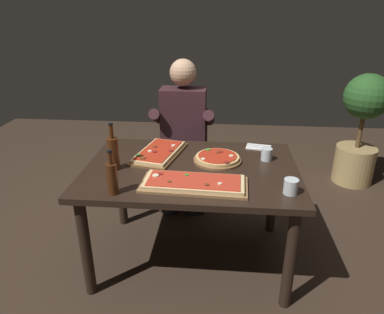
% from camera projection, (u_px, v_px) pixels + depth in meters
% --- Properties ---
extents(ground_plane, '(6.40, 6.40, 0.00)m').
position_uv_depth(ground_plane, '(191.00, 257.00, 2.62)').
color(ground_plane, '#38281E').
extents(dining_table, '(1.40, 0.96, 0.74)m').
position_uv_depth(dining_table, '(191.00, 180.00, 2.36)').
color(dining_table, black).
rests_on(dining_table, ground_plane).
extents(pizza_rectangular_front, '(0.64, 0.29, 0.05)m').
position_uv_depth(pizza_rectangular_front, '(194.00, 183.00, 2.07)').
color(pizza_rectangular_front, olive).
rests_on(pizza_rectangular_front, dining_table).
extents(pizza_rectangular_left, '(0.37, 0.53, 0.05)m').
position_uv_depth(pizza_rectangular_left, '(159.00, 153.00, 2.50)').
color(pizza_rectangular_left, brown).
rests_on(pizza_rectangular_left, dining_table).
extents(pizza_round_far, '(0.33, 0.33, 0.05)m').
position_uv_depth(pizza_round_far, '(217.00, 158.00, 2.40)').
color(pizza_round_far, brown).
rests_on(pizza_round_far, dining_table).
extents(wine_bottle_dark, '(0.06, 0.06, 0.27)m').
position_uv_depth(wine_bottle_dark, '(112.00, 177.00, 1.96)').
color(wine_bottle_dark, '#47230F').
rests_on(wine_bottle_dark, dining_table).
extents(oil_bottle_amber, '(0.07, 0.07, 0.31)m').
position_uv_depth(oil_bottle_amber, '(113.00, 153.00, 2.25)').
color(oil_bottle_amber, '#47230F').
rests_on(oil_bottle_amber, dining_table).
extents(tumbler_near_camera, '(0.08, 0.08, 0.09)m').
position_uv_depth(tumbler_near_camera, '(291.00, 187.00, 1.98)').
color(tumbler_near_camera, silver).
rests_on(tumbler_near_camera, dining_table).
extents(tumbler_far_side, '(0.07, 0.07, 0.09)m').
position_uv_depth(tumbler_far_side, '(266.00, 155.00, 2.41)').
color(tumbler_far_side, silver).
rests_on(tumbler_far_side, dining_table).
extents(napkin_cutlery_set, '(0.20, 0.14, 0.01)m').
position_uv_depth(napkin_cutlery_set, '(258.00, 147.00, 2.63)').
color(napkin_cutlery_set, white).
rests_on(napkin_cutlery_set, dining_table).
extents(diner_chair, '(0.44, 0.44, 0.87)m').
position_uv_depth(diner_chair, '(185.00, 152.00, 3.22)').
color(diner_chair, '#3D2B1E').
rests_on(diner_chair, ground_plane).
extents(seated_diner, '(0.53, 0.41, 1.33)m').
position_uv_depth(seated_diner, '(183.00, 130.00, 3.01)').
color(seated_diner, '#23232D').
rests_on(seated_diner, ground_plane).
extents(potted_plant_corner, '(0.44, 0.44, 1.13)m').
position_uv_depth(potted_plant_corner, '(361.00, 126.00, 3.50)').
color(potted_plant_corner, tan).
rests_on(potted_plant_corner, ground_plane).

